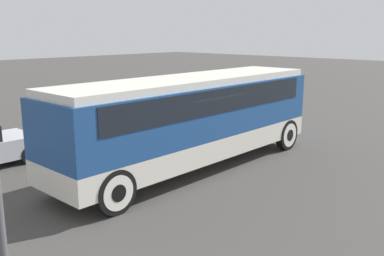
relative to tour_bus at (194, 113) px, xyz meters
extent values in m
plane|color=#423F3D|center=(-0.10, 0.00, -1.82)|extent=(120.00, 120.00, 0.00)
cube|color=silver|center=(-0.10, 0.00, -0.99)|extent=(10.12, 2.41, 0.69)
cube|color=navy|center=(-0.10, 0.00, 0.16)|extent=(10.12, 2.41, 1.61)
cube|color=black|center=(-0.10, 0.00, 0.55)|extent=(8.91, 2.45, 0.72)
cube|color=silver|center=(-0.10, 0.00, 1.07)|extent=(9.92, 2.21, 0.22)
cube|color=navy|center=(4.81, 0.00, -0.07)|extent=(0.36, 2.31, 1.84)
cylinder|color=black|center=(4.04, -1.09, -1.25)|extent=(1.15, 0.28, 1.15)
cylinder|color=silver|center=(4.04, -1.09, -1.25)|extent=(0.90, 0.30, 0.90)
cylinder|color=black|center=(4.04, -1.09, -1.25)|extent=(0.44, 0.32, 0.44)
cylinder|color=black|center=(4.04, 1.09, -1.25)|extent=(1.15, 0.28, 1.15)
cylinder|color=silver|center=(4.04, 1.09, -1.25)|extent=(0.90, 0.30, 0.90)
cylinder|color=black|center=(4.04, 1.09, -1.25)|extent=(0.44, 0.32, 0.44)
cylinder|color=black|center=(-4.06, -1.09, -1.25)|extent=(1.15, 0.28, 1.15)
cylinder|color=silver|center=(-4.06, -1.09, -1.25)|extent=(0.90, 0.30, 0.90)
cylinder|color=black|center=(-4.06, -1.09, -1.25)|extent=(0.44, 0.32, 0.44)
cylinder|color=black|center=(-4.06, 1.09, -1.25)|extent=(1.15, 0.28, 1.15)
cylinder|color=silver|center=(-4.06, 1.09, -1.25)|extent=(0.90, 0.30, 0.90)
cylinder|color=black|center=(-4.06, 1.09, -1.25)|extent=(0.44, 0.32, 0.44)
cube|color=navy|center=(2.50, 5.15, -1.27)|extent=(4.78, 1.89, 0.63)
cube|color=black|center=(2.31, 5.15, -0.70)|extent=(2.49, 1.70, 0.51)
cylinder|color=black|center=(4.45, 4.29, -1.51)|extent=(0.63, 0.22, 0.63)
cylinder|color=black|center=(4.45, 4.29, -1.51)|extent=(0.24, 0.26, 0.24)
cylinder|color=black|center=(4.45, 6.00, -1.51)|extent=(0.63, 0.22, 0.63)
cylinder|color=black|center=(4.45, 6.00, -1.51)|extent=(0.24, 0.26, 0.24)
cylinder|color=black|center=(0.56, 4.29, -1.51)|extent=(0.63, 0.22, 0.63)
cylinder|color=black|center=(0.56, 4.29, -1.51)|extent=(0.24, 0.26, 0.24)
cylinder|color=black|center=(0.56, 6.00, -1.51)|extent=(0.63, 0.22, 0.63)
cylinder|color=black|center=(0.56, 6.00, -1.51)|extent=(0.24, 0.26, 0.24)
cylinder|color=black|center=(-3.50, 4.45, -1.52)|extent=(0.61, 0.22, 0.61)
cylinder|color=black|center=(-3.50, 4.45, -1.52)|extent=(0.23, 0.26, 0.23)
cylinder|color=black|center=(-3.50, 6.06, -1.52)|extent=(0.61, 0.22, 0.61)
cylinder|color=black|center=(-3.50, 6.06, -1.52)|extent=(0.23, 0.26, 0.23)
camera|label=1|loc=(-10.03, -9.15, 2.57)|focal=40.00mm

